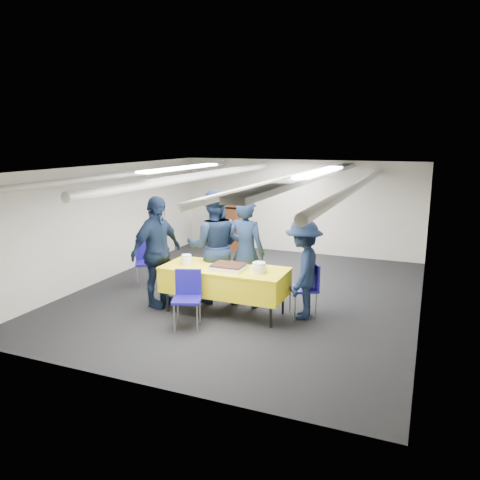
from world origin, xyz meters
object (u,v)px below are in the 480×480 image
object	(u,v)px
chair_near	(188,293)
sailor_c	(157,252)
sheet_cake	(229,267)
chair_right	(309,284)
sailor_b	(214,247)
podium	(232,227)
serving_table	(225,280)
sailor_a	(246,253)
sailor_d	(303,269)
chair_left	(146,258)

from	to	relation	value
chair_near	sailor_c	bearing A→B (deg)	146.38
sheet_cake	chair_near	distance (m)	0.80
chair_right	sailor_b	size ratio (longest dim) A/B	0.44
podium	sailor_b	bearing A→B (deg)	-71.47
serving_table	sailor_b	distance (m)	0.76
sailor_a	sailor_c	world-z (taller)	sailor_c
sheet_cake	sailor_c	size ratio (longest dim) A/B	0.28
sailor_d	sheet_cake	bearing A→B (deg)	-76.70
serving_table	podium	distance (m)	4.39
sailor_b	sheet_cake	bearing A→B (deg)	109.78
serving_table	sailor_b	world-z (taller)	sailor_b
sheet_cake	chair_right	xyz separation A→B (m)	(1.18, 0.50, -0.28)
sailor_b	sailor_d	distance (m)	1.65
serving_table	chair_left	size ratio (longest dim) A/B	2.34
serving_table	sailor_c	xyz separation A→B (m)	(-1.20, -0.11, 0.38)
chair_near	sailor_a	distance (m)	1.33
sheet_cake	sailor_d	xyz separation A→B (m)	(1.11, 0.38, -0.02)
serving_table	sheet_cake	xyz separation A→B (m)	(0.11, -0.08, 0.26)
chair_near	sailor_d	size ratio (longest dim) A/B	0.55
chair_left	chair_right	bearing A→B (deg)	-7.25
chair_near	sailor_d	distance (m)	1.84
chair_near	chair_left	xyz separation A→B (m)	(-1.76, 1.55, 0.00)
sheet_cake	sailor_d	world-z (taller)	sailor_d
serving_table	chair_near	xyz separation A→B (m)	(-0.29, -0.71, -0.03)
sailor_b	sailor_c	distance (m)	0.98
sailor_c	podium	bearing A→B (deg)	17.36
sailor_c	serving_table	bearing A→B (deg)	-73.23
sailor_a	sailor_b	bearing A→B (deg)	5.94
sheet_cake	chair_left	world-z (taller)	chair_left
serving_table	sailor_a	distance (m)	0.62
sailor_a	chair_right	bearing A→B (deg)	-175.59
sailor_d	chair_right	bearing A→B (deg)	144.93
chair_left	sailor_b	size ratio (longest dim) A/B	0.44
chair_near	sailor_a	bearing A→B (deg)	67.77
chair_left	sailor_a	world-z (taller)	sailor_a
sailor_a	sailor_b	size ratio (longest dim) A/B	0.95
sheet_cake	sailor_b	xyz separation A→B (m)	(-0.52, 0.55, 0.16)
podium	chair_near	distance (m)	4.97
chair_left	podium	bearing A→B (deg)	82.43
chair_left	sailor_c	distance (m)	1.34
chair_near	chair_right	distance (m)	1.94
chair_right	sailor_c	xyz separation A→B (m)	(-2.49, -0.52, 0.41)
serving_table	chair_left	distance (m)	2.22
sheet_cake	chair_right	bearing A→B (deg)	22.76
podium	sailor_a	xyz separation A→B (m)	(1.81, -3.62, 0.31)
sailor_c	sailor_d	xyz separation A→B (m)	(2.42, 0.41, -0.15)
sailor_b	sailor_d	size ratio (longest dim) A/B	1.23
chair_left	sailor_b	bearing A→B (deg)	-12.57
sailor_a	sailor_d	distance (m)	1.05
podium	chair_left	world-z (taller)	podium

